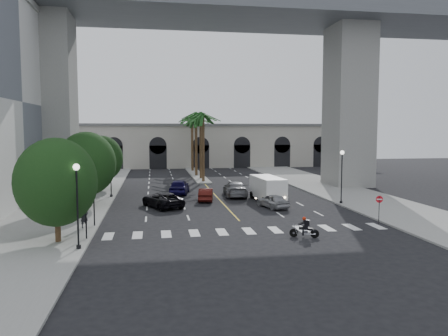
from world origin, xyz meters
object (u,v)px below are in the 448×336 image
(traffic_signal_near, at_px, (86,203))
(cargo_van, at_px, (268,188))
(traffic_signal_far, at_px, (94,195))
(lamp_post_left_near, at_px, (77,199))
(do_not_enter_sign, at_px, (379,204))
(lamp_post_left_far, at_px, (111,168))
(car_b, at_px, (206,195))
(car_c, at_px, (162,200))
(pedestrian_b, at_px, (55,206))
(car_e, at_px, (179,187))
(car_a, at_px, (273,201))
(pedestrian_a, at_px, (84,217))
(lamp_post_right, at_px, (342,172))
(motorcycle_rider, at_px, (305,228))
(car_d, at_px, (235,189))

(traffic_signal_near, relative_size, cargo_van, 0.60)
(traffic_signal_near, distance_m, traffic_signal_far, 4.00)
(lamp_post_left_near, distance_m, do_not_enter_sign, 22.33)
(traffic_signal_far, xyz_separation_m, do_not_enter_sign, (21.80, -2.45, -0.87))
(lamp_post_left_far, height_order, car_b, lamp_post_left_far)
(car_b, relative_size, do_not_enter_sign, 1.79)
(cargo_van, relative_size, do_not_enter_sign, 2.67)
(car_c, height_order, pedestrian_b, pedestrian_b)
(traffic_signal_far, distance_m, pedestrian_b, 5.70)
(car_e, height_order, pedestrian_b, pedestrian_b)
(do_not_enter_sign, bearing_deg, car_b, 141.17)
(traffic_signal_near, distance_m, car_a, 18.49)
(lamp_post_left_far, relative_size, traffic_signal_near, 1.47)
(cargo_van, bearing_deg, traffic_signal_far, -152.48)
(pedestrian_a, distance_m, pedestrian_b, 5.67)
(lamp_post_right, height_order, car_a, lamp_post_right)
(motorcycle_rider, distance_m, car_c, 16.28)
(lamp_post_right, height_order, traffic_signal_near, lamp_post_right)
(traffic_signal_near, xyz_separation_m, car_e, (7.35, 20.13, -1.65))
(pedestrian_a, bearing_deg, cargo_van, -2.16)
(traffic_signal_near, height_order, pedestrian_b, traffic_signal_near)
(car_a, height_order, car_e, car_e)
(lamp_post_right, xyz_separation_m, car_a, (-7.14, -0.67, -2.55))
(car_c, xyz_separation_m, cargo_van, (10.81, 1.87, 0.68))
(car_c, bearing_deg, lamp_post_right, 151.05)
(lamp_post_right, bearing_deg, car_e, 147.89)
(car_d, height_order, car_e, car_e)
(car_e, bearing_deg, pedestrian_b, 56.90)
(lamp_post_right, relative_size, pedestrian_b, 3.19)
(lamp_post_right, relative_size, traffic_signal_near, 1.47)
(car_d, bearing_deg, car_c, 38.51)
(lamp_post_right, height_order, motorcycle_rider, lamp_post_right)
(car_d, bearing_deg, cargo_van, 129.17)
(lamp_post_left_far, bearing_deg, pedestrian_b, -108.94)
(traffic_signal_near, bearing_deg, car_c, 65.90)
(lamp_post_left_near, relative_size, car_c, 1.02)
(car_a, distance_m, car_b, 7.67)
(pedestrian_a, bearing_deg, traffic_signal_far, 14.40)
(cargo_van, bearing_deg, do_not_enter_sign, -67.98)
(lamp_post_right, relative_size, car_e, 1.06)
(car_c, distance_m, cargo_van, 10.99)
(traffic_signal_far, bearing_deg, car_c, 55.86)
(motorcycle_rider, bearing_deg, lamp_post_right, 76.53)
(lamp_post_left_near, xyz_separation_m, car_d, (13.45, 19.91, -2.39))
(car_d, height_order, pedestrian_a, pedestrian_a)
(cargo_van, bearing_deg, lamp_post_right, -28.56)
(car_c, bearing_deg, pedestrian_b, -2.54)
(car_a, distance_m, car_c, 10.48)
(pedestrian_a, bearing_deg, car_d, 11.39)
(traffic_signal_far, bearing_deg, lamp_post_left_far, 90.40)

